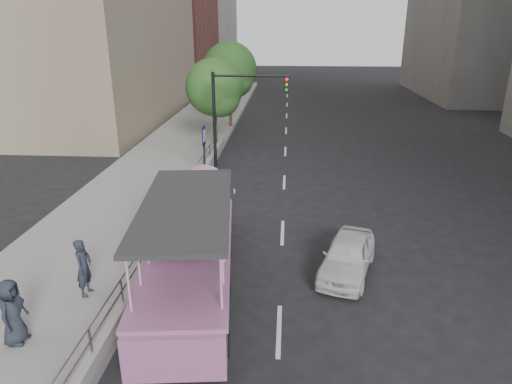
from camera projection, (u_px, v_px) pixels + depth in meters
The scene contains 13 objects.
ground at pixel (248, 288), 13.88m from camera, with size 160.00×160.00×0.00m, color black.
sidewalk at pixel (154, 176), 23.57m from camera, with size 5.50×80.00×0.30m, color gray.
kerb_wall at pixel (163, 241), 15.79m from camera, with size 0.24×30.00×0.36m, color #ACABA6.
guardrail at pixel (162, 224), 15.56m from camera, with size 0.07×22.00×0.71m.
duck_boat at pixel (193, 247), 13.95m from camera, with size 3.22×9.43×3.07m.
car at pixel (347, 256), 14.53m from camera, with size 1.44×3.58×1.22m, color silver.
pedestrian_near at pixel (84, 267), 12.74m from camera, with size 0.62×0.41×1.70m, color #202530.
pedestrian_far at pixel (12, 312), 10.78m from camera, with size 0.82×0.54×1.68m, color #202530.
parking_sign at pixel (204, 148), 22.47m from camera, with size 0.09×0.66×2.91m.
traffic_signal at pixel (236, 104), 24.49m from camera, with size 4.20×0.32×5.20m.
street_tree_near at pixel (216, 90), 27.69m from camera, with size 3.52×3.52×5.72m.
street_tree_far at pixel (231, 72), 33.13m from camera, with size 3.97×3.97×6.45m.
midrise_stone_b at pixel (181, 8), 71.40m from camera, with size 16.00×14.00×20.00m, color gray.
Camera 1 is at (1.09, -11.97, 7.53)m, focal length 32.00 mm.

